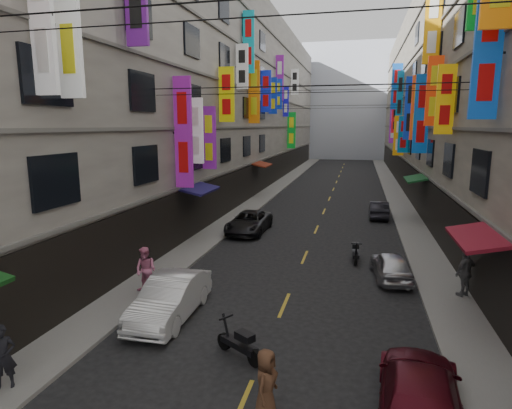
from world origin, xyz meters
The scene contains 20 objects.
sidewalk_left centered at (-6.00, 42.00, 0.06)m, with size 2.00×90.00×0.12m, color slate.
sidewalk_right centered at (6.00, 42.00, 0.06)m, with size 2.00×90.00×0.12m, color slate.
building_row_left centered at (-11.99, 42.00, 9.49)m, with size 10.14×90.00×19.00m.
building_row_right centered at (11.99, 42.00, 9.49)m, with size 10.14×90.00×19.00m.
haze_block centered at (0.00, 92.00, 11.00)m, with size 18.00×8.00×22.00m, color silver.
shop_signage centered at (0.07, 35.24, 9.11)m, with size 14.00×55.00×12.15m.
street_awnings centered at (-1.26, 26.00, 3.00)m, with size 13.99×35.20×0.41m.
overhead_cables centered at (0.00, 30.00, 8.80)m, with size 14.00×38.04×1.24m.
lane_markings centered at (0.00, 39.00, 0.00)m, with size 0.12×80.20×0.01m.
scooter_crossing centered at (-0.61, 14.08, 0.44)m, with size 1.59×1.06×1.14m.
scooter_far_right centered at (2.49, 23.91, 0.44)m, with size 0.50×1.80×1.14m.
car_left_mid centered at (-3.63, 16.05, 0.72)m, with size 1.53×4.39×1.45m, color white.
car_left_far centered at (-4.00, 28.25, 0.65)m, with size 2.15×4.67×1.30m, color black.
car_right_near centered at (4.00, 12.55, 0.65)m, with size 1.82×4.47×1.30m, color #510D18.
car_right_mid centered at (4.00, 21.77, 0.60)m, with size 1.42×3.53×1.20m, color silver.
car_right_far centered at (4.00, 34.59, 0.61)m, with size 1.28×3.68×1.21m, color #222128.
pedestrian_lnear centered at (-5.86, 11.23, 0.94)m, with size 0.59×0.54×1.63m, color black.
pedestrian_lfar centered at (-5.40, 17.67, 1.02)m, with size 0.88×0.60×1.81m, color pink.
pedestrian_rfar centered at (6.58, 20.20, 1.05)m, with size 1.09×0.62×1.86m, color slate.
pedestrian_crossing centered at (0.64, 11.81, 0.82)m, with size 0.80×0.55×1.64m, color #523321.
Camera 1 is at (2.46, 3.29, 6.55)m, focal length 30.00 mm.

